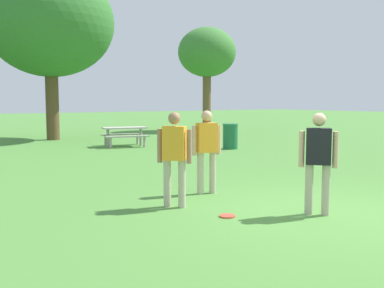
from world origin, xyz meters
TOP-DOWN VIEW (x-y plane):
  - ground_plane at (0.00, 0.00)m, footprint 120.00×120.00m
  - person_thrower at (-0.17, -0.06)m, footprint 0.44×0.47m
  - person_catcher at (-1.78, 1.69)m, footprint 0.44×0.47m
  - person_bystander at (-0.65, 2.28)m, footprint 0.59×0.31m
  - frisbee at (-1.44, 0.67)m, footprint 0.25×0.25m
  - picnic_table_far at (2.06, 11.42)m, footprint 2.00×1.79m
  - trash_can_beside_table at (4.94, 8.30)m, footprint 0.59×0.59m
  - tree_broad_center at (0.66, 16.04)m, footprint 5.81×5.81m
  - tree_far_right at (10.31, 17.02)m, footprint 3.46×3.46m

SIDE VIEW (x-z plane):
  - ground_plane at x=0.00m, z-range 0.00..0.00m
  - frisbee at x=-1.44m, z-range 0.00..0.03m
  - trash_can_beside_table at x=4.94m, z-range 0.00..0.96m
  - picnic_table_far at x=2.06m, z-range 0.18..0.95m
  - person_thrower at x=-0.17m, z-range 0.12..1.76m
  - person_catcher at x=-1.78m, z-range 0.12..1.76m
  - person_bystander at x=-0.65m, z-range 0.12..1.76m
  - tree_far_right at x=10.31m, z-range 1.54..7.71m
  - tree_broad_center at x=0.66m, z-range 1.42..9.26m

